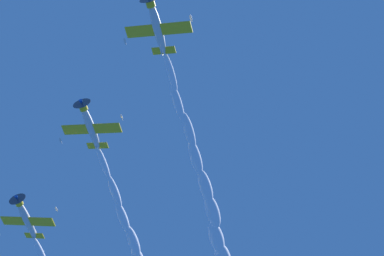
# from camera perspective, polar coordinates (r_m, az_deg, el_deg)

# --- Properties ---
(airplane_lead) EXTENTS (8.73, 8.27, 3.64)m
(airplane_lead) POSITION_cam_1_polar(r_m,az_deg,el_deg) (92.20, -2.78, 8.01)
(airplane_lead) COLOR silver
(airplane_left_wingman) EXTENTS (8.82, 8.28, 3.28)m
(airplane_left_wingman) POSITION_cam_1_polar(r_m,az_deg,el_deg) (101.10, -8.00, 0.21)
(airplane_left_wingman) COLOR silver
(airplane_right_wingman) EXTENTS (8.76, 8.28, 3.43)m
(airplane_right_wingman) POSITION_cam_1_polar(r_m,az_deg,el_deg) (109.78, -12.86, -6.89)
(airplane_right_wingman) COLOR silver
(smoke_trail_lead) EXTENTS (13.85, 40.97, 2.67)m
(smoke_trail_lead) POSITION_cam_1_polar(r_m,az_deg,el_deg) (106.98, 1.71, -7.18)
(smoke_trail_lead) COLOR white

